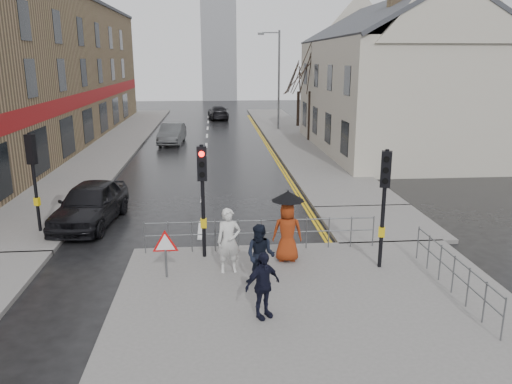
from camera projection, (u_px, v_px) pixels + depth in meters
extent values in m
plane|color=black|center=(198.00, 263.00, 14.84)|extent=(120.00, 120.00, 0.00)
cube|color=#605E5B|center=(322.00, 315.00, 11.70)|extent=(10.00, 9.00, 0.14)
cube|color=#605E5B|center=(117.00, 141.00, 36.43)|extent=(4.00, 44.00, 0.14)
cube|color=#605E5B|center=(289.00, 135.00, 39.41)|extent=(4.00, 40.00, 0.14)
cube|color=#605E5B|center=(379.00, 223.00, 18.24)|extent=(4.00, 4.20, 0.14)
cube|color=#876C4D|center=(27.00, 72.00, 33.75)|extent=(8.00, 42.00, 10.00)
cube|color=#B5AE9E|center=(391.00, 97.00, 32.24)|extent=(9.00, 16.00, 7.00)
cube|color=#876C4D|center=(393.00, 10.00, 34.71)|extent=(0.70, 0.90, 1.80)
cube|color=gray|center=(219.00, 37.00, 72.32)|extent=(5.00, 5.00, 18.00)
cylinder|color=black|center=(203.00, 202.00, 14.57)|extent=(0.11, 0.11, 3.40)
cube|color=black|center=(202.00, 163.00, 14.28)|extent=(0.28, 0.22, 1.00)
cylinder|color=#FF0C07|center=(201.00, 154.00, 14.06)|extent=(0.16, 0.04, 0.16)
cylinder|color=black|center=(202.00, 164.00, 14.14)|extent=(0.16, 0.04, 0.16)
cylinder|color=black|center=(202.00, 175.00, 14.22)|extent=(0.16, 0.04, 0.16)
cube|color=gold|center=(204.00, 223.00, 14.74)|extent=(0.18, 0.14, 0.28)
cylinder|color=black|center=(383.00, 210.00, 13.82)|extent=(0.11, 0.11, 3.40)
cube|color=black|center=(386.00, 169.00, 13.53)|extent=(0.34, 0.30, 1.00)
cylinder|color=black|center=(387.00, 159.00, 13.32)|extent=(0.16, 0.09, 0.16)
cylinder|color=black|center=(386.00, 170.00, 13.40)|extent=(0.16, 0.09, 0.16)
cylinder|color=black|center=(385.00, 181.00, 13.47)|extent=(0.16, 0.09, 0.16)
cube|color=gold|center=(382.00, 232.00, 13.99)|extent=(0.22, 0.19, 0.28)
cylinder|color=black|center=(35.00, 183.00, 16.81)|extent=(0.11, 0.11, 3.40)
cube|color=black|center=(31.00, 149.00, 16.51)|extent=(0.34, 0.30, 1.00)
cylinder|color=black|center=(33.00, 140.00, 16.56)|extent=(0.16, 0.09, 0.16)
cylinder|color=black|center=(34.00, 149.00, 16.64)|extent=(0.16, 0.09, 0.16)
cylinder|color=black|center=(35.00, 157.00, 16.72)|extent=(0.16, 0.09, 0.16)
cube|color=gold|center=(37.00, 201.00, 16.97)|extent=(0.22, 0.19, 0.28)
cylinder|color=#595B5E|center=(145.00, 238.00, 15.12)|extent=(0.04, 0.04, 1.00)
cylinder|color=#595B5E|center=(373.00, 231.00, 15.70)|extent=(0.04, 0.04, 1.00)
cylinder|color=#595B5E|center=(261.00, 221.00, 15.29)|extent=(7.10, 0.04, 0.04)
cylinder|color=#595B5E|center=(261.00, 233.00, 15.40)|extent=(7.10, 0.04, 0.04)
cylinder|color=#595B5E|center=(418.00, 243.00, 14.72)|extent=(0.04, 0.04, 1.00)
cylinder|color=#595B5E|center=(503.00, 319.00, 10.39)|extent=(0.04, 0.04, 1.00)
cylinder|color=#595B5E|center=(455.00, 258.00, 12.44)|extent=(0.04, 4.50, 0.04)
cylinder|color=#595B5E|center=(453.00, 272.00, 12.54)|extent=(0.04, 4.50, 0.04)
cylinder|color=#595B5E|center=(166.00, 262.00, 13.47)|extent=(0.06, 0.06, 0.85)
cylinder|color=red|center=(165.00, 244.00, 13.34)|extent=(0.80, 0.03, 0.80)
cylinder|color=white|center=(165.00, 244.00, 13.32)|extent=(0.60, 0.03, 0.60)
cylinder|color=#595B5E|center=(279.00, 81.00, 41.21)|extent=(0.16, 0.16, 8.00)
cylinder|color=#595B5E|center=(271.00, 33.00, 40.17)|extent=(1.40, 0.10, 0.10)
cube|color=#595B5E|center=(261.00, 34.00, 40.13)|extent=(0.50, 0.25, 0.18)
cylinder|color=black|center=(310.00, 116.00, 36.14)|extent=(0.26, 0.26, 3.50)
cylinder|color=black|center=(298.00, 109.00, 43.94)|extent=(0.26, 0.26, 3.00)
imported|color=silver|center=(229.00, 241.00, 13.70)|extent=(0.71, 0.51, 1.83)
imported|color=black|center=(261.00, 255.00, 12.91)|extent=(0.99, 0.90, 1.65)
imported|color=maroon|center=(287.00, 232.00, 14.48)|extent=(0.91, 0.64, 1.77)
cylinder|color=black|center=(287.00, 229.00, 14.45)|extent=(0.02, 0.02, 1.97)
cone|color=black|center=(288.00, 196.00, 14.20)|extent=(0.96, 0.96, 0.28)
imported|color=black|center=(263.00, 285.00, 11.28)|extent=(1.00, 0.81, 1.58)
imported|color=black|center=(90.00, 204.00, 18.16)|extent=(2.39, 4.79, 1.57)
imported|color=#3E4143|center=(172.00, 134.00, 35.65)|extent=(1.84, 4.42, 1.42)
imported|color=black|center=(218.00, 113.00, 50.10)|extent=(2.20, 4.67, 1.32)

